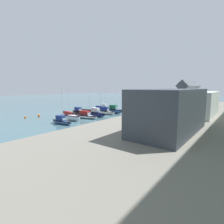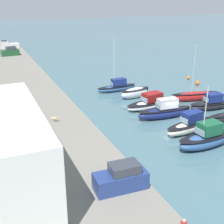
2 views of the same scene
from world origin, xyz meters
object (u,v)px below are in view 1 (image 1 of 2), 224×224
Objects in this scene: moored_boat_2 at (96,113)px; moored_boat_7 at (99,109)px; moored_boat_4 at (73,118)px; moored_boat_6 at (105,108)px; mooring_buoy_1 at (25,117)px; moored_boat_1 at (105,112)px; moored_boat_10 at (69,113)px; moored_boat_9 at (78,112)px; dog_on_quay at (135,116)px; moored_boat_8 at (88,111)px; moored_boat_3 at (86,116)px; parked_car_1 at (153,108)px; moored_boat_5 at (61,121)px; mooring_buoy_0 at (39,115)px; person_on_quay at (159,105)px; moored_boat_0 at (114,110)px.

moored_boat_7 reaches higher than moored_boat_2.
moored_boat_7 is (-18.81, -6.83, -0.14)m from moored_boat_4.
moored_boat_6 is 13.55× the size of mooring_buoy_1.
mooring_buoy_1 is at bearing -46.53° from moored_boat_1.
moored_boat_10 is 13.80× the size of mooring_buoy_1.
moored_boat_6 is 0.98× the size of moored_boat_10.
moored_boat_9 is 22.79m from dog_on_quay.
moored_boat_3 is at bearing 43.72° from moored_boat_8.
moored_boat_1 is 0.90× the size of moored_boat_3.
moored_boat_10 is 10.20× the size of dog_on_quay.
mooring_buoy_1 is (5.94, -14.75, -0.57)m from moored_boat_4.
moored_boat_5 is at bearing -21.17° from parked_car_1.
mooring_buoy_0 is (-2.49, -14.96, -0.38)m from moored_boat_5.
moored_boat_10 is at bearing -50.51° from moored_boat_1.
moored_boat_10 is 32.67m from person_on_quay.
dog_on_quay is at bearing 52.00° from moored_boat_7.
mooring_buoy_0 is at bearing -30.23° from moored_boat_10.
moored_boat_6 is 4.01× the size of person_on_quay.
moored_boat_10 is (9.34, -7.79, -0.16)m from moored_boat_1.
moored_boat_4 is 9.35m from moored_boat_10.
moored_boat_0 is 7.49m from moored_boat_7.
moored_boat_6 is (-13.68, -7.97, -0.12)m from moored_boat_2.
parked_car_1 is at bearing 117.56° from moored_boat_8.
moored_boat_4 is at bearing -22.23° from person_on_quay.
moored_boat_4 is at bearing 2.54° from moored_boat_2.
moored_boat_10 is (4.11, -0.15, -0.08)m from moored_boat_9.
moored_boat_7 reaches higher than moored_boat_1.
moored_boat_4 is 0.62× the size of moored_boat_6.
mooring_buoy_0 is (10.09, -28.84, -1.54)m from dog_on_quay.
person_on_quay is (-16.73, 20.04, 1.88)m from moored_boat_8.
person_on_quay reaches higher than moored_boat_9.
moored_boat_10 is (18.00, -0.21, -0.12)m from moored_boat_6.
moored_boat_4 is at bearing 111.91° from mooring_buoy_1.
moored_boat_2 is at bearing 97.47° from moored_boat_9.
moored_boat_4 is at bearing 98.24° from mooring_buoy_0.
mooring_buoy_1 is at bearing -35.57° from moored_boat_0.
moored_boat_7 is 0.80× the size of moored_boat_10.
moored_boat_0 is 0.80× the size of moored_boat_5.
moored_boat_9 is at bearing -17.46° from moored_boat_7.
moored_boat_0 is 24.92m from mooring_buoy_0.
moored_boat_6 reaches higher than moored_boat_0.
moored_boat_9 is at bearing -126.19° from moored_boat_3.
moored_boat_10 is (0.05, -7.93, -0.02)m from moored_boat_3.
moored_boat_10 is at bearing -38.65° from person_on_quay.
moored_boat_5 reaches higher than parked_car_1.
moored_boat_7 reaches higher than moored_boat_4.
moored_boat_7 is (-9.57, -7.05, -0.27)m from moored_boat_2.
dog_on_quay is at bearing 93.55° from moored_boat_9.
moored_boat_0 is 1.03× the size of moored_boat_7.
moored_boat_6 is at bearing -174.32° from moored_boat_9.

